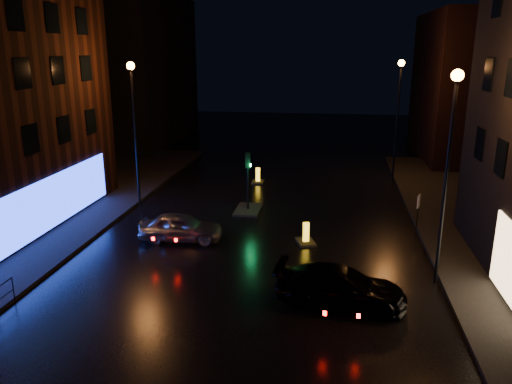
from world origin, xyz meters
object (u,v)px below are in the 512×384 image
dark_sedan (340,286)px  road_sign_right (418,205)px  bollard_near (306,239)px  traffic_signal (248,202)px  silver_hatchback (181,227)px  bollard_far (258,179)px

dark_sedan → road_sign_right: 9.00m
dark_sedan → bollard_near: (-1.58, 5.80, -0.47)m
dark_sedan → road_sign_right: (3.92, 8.06, 0.82)m
traffic_signal → silver_hatchback: traffic_signal is taller
traffic_signal → bollard_far: (-0.37, 6.33, -0.27)m
dark_sedan → bollard_far: bearing=24.6°
silver_hatchback → bollard_far: size_ratio=3.26×
traffic_signal → dark_sedan: (5.18, -10.33, 0.19)m
traffic_signal → silver_hatchback: size_ratio=0.86×
silver_hatchback → bollard_near: size_ratio=2.90×
traffic_signal → silver_hatchback: (-2.48, -5.09, 0.18)m
traffic_signal → bollard_near: size_ratio=2.51×
bollard_near → dark_sedan: bearing=-92.9°
traffic_signal → road_sign_right: bearing=-14.0°
traffic_signal → bollard_far: size_ratio=2.82×
bollard_far → traffic_signal: bearing=-87.3°
traffic_signal → bollard_near: bearing=-51.5°
bollard_near → traffic_signal: bearing=110.3°
traffic_signal → dark_sedan: 11.56m
dark_sedan → traffic_signal: bearing=32.8°
silver_hatchback → road_sign_right: 11.95m
dark_sedan → road_sign_right: size_ratio=2.37×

